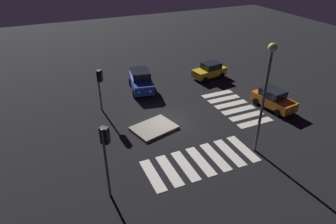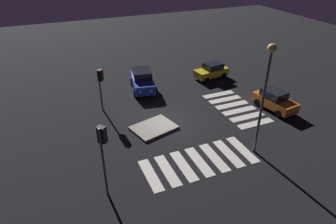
# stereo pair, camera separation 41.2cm
# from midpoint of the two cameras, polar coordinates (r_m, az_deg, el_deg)

# --- Properties ---
(ground_plane) EXTENTS (80.00, 80.00, 0.00)m
(ground_plane) POSITION_cam_midpoint_polar(r_m,az_deg,el_deg) (24.32, 0.49, -2.05)
(ground_plane) COLOR black
(traffic_island) EXTENTS (3.76, 3.19, 0.18)m
(traffic_island) POSITION_cam_midpoint_polar(r_m,az_deg,el_deg) (23.54, -2.22, -2.99)
(traffic_island) COLOR gray
(traffic_island) RESTS_ON ground
(car_blue) EXTENTS (2.70, 4.68, 1.94)m
(car_blue) POSITION_cam_midpoint_polar(r_m,az_deg,el_deg) (29.65, -4.53, 6.05)
(car_blue) COLOR #1E389E
(car_blue) RESTS_ON ground
(car_orange) EXTENTS (2.24, 4.06, 1.70)m
(car_orange) POSITION_cam_midpoint_polar(r_m,az_deg,el_deg) (27.64, 20.05, 2.14)
(car_orange) COLOR orange
(car_orange) RESTS_ON ground
(car_yellow) EXTENTS (3.86, 2.14, 1.61)m
(car_yellow) POSITION_cam_midpoint_polar(r_m,az_deg,el_deg) (32.64, 8.66, 7.76)
(car_yellow) COLOR gold
(car_yellow) RESTS_ON ground
(traffic_light_west) EXTENTS (0.54, 0.54, 3.74)m
(traffic_light_west) POSITION_cam_midpoint_polar(r_m,az_deg,el_deg) (25.48, -12.25, 5.98)
(traffic_light_west) COLOR #47474C
(traffic_light_west) RESTS_ON ground
(traffic_light_south) EXTENTS (0.53, 0.54, 4.54)m
(traffic_light_south) POSITION_cam_midpoint_polar(r_m,az_deg,el_deg) (16.24, -11.59, -6.13)
(traffic_light_south) COLOR #47474C
(traffic_light_south) RESTS_ON ground
(street_lamp) EXTENTS (0.56, 0.56, 7.70)m
(street_lamp) POSITION_cam_midpoint_polar(r_m,az_deg,el_deg) (19.50, 18.73, 5.31)
(street_lamp) COLOR #47474C
(street_lamp) RESTS_ON ground
(crosswalk_near) EXTENTS (7.60, 3.20, 0.02)m
(crosswalk_near) POSITION_cam_midpoint_polar(r_m,az_deg,el_deg) (20.38, 6.55, -9.36)
(crosswalk_near) COLOR silver
(crosswalk_near) RESTS_ON ground
(crosswalk_side) EXTENTS (3.20, 6.45, 0.02)m
(crosswalk_side) POSITION_cam_midpoint_polar(r_m,az_deg,el_deg) (27.20, 13.15, 0.81)
(crosswalk_side) COLOR silver
(crosswalk_side) RESTS_ON ground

